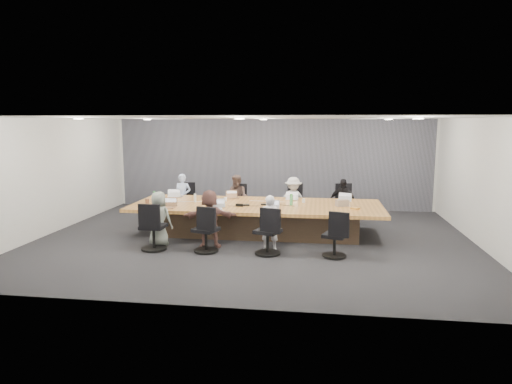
# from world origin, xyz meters

# --- Properties ---
(floor) EXTENTS (10.00, 8.00, 0.00)m
(floor) POSITION_xyz_m (0.00, 0.00, 0.00)
(floor) COLOR #252529
(floor) RESTS_ON ground
(ceiling) EXTENTS (10.00, 8.00, 0.00)m
(ceiling) POSITION_xyz_m (0.00, 0.00, 2.80)
(ceiling) COLOR white
(ceiling) RESTS_ON wall_back
(wall_back) EXTENTS (10.00, 0.00, 2.80)m
(wall_back) POSITION_xyz_m (0.00, 4.00, 1.40)
(wall_back) COLOR silver
(wall_back) RESTS_ON ground
(wall_front) EXTENTS (10.00, 0.00, 2.80)m
(wall_front) POSITION_xyz_m (0.00, -4.00, 1.40)
(wall_front) COLOR silver
(wall_front) RESTS_ON ground
(wall_left) EXTENTS (0.00, 8.00, 2.80)m
(wall_left) POSITION_xyz_m (-5.00, 0.00, 1.40)
(wall_left) COLOR silver
(wall_left) RESTS_ON ground
(wall_right) EXTENTS (0.00, 8.00, 2.80)m
(wall_right) POSITION_xyz_m (5.00, 0.00, 1.40)
(wall_right) COLOR silver
(wall_right) RESTS_ON ground
(curtain) EXTENTS (9.80, 0.04, 2.80)m
(curtain) POSITION_xyz_m (0.00, 3.92, 1.40)
(curtain) COLOR slate
(curtain) RESTS_ON ground
(conference_table) EXTENTS (6.00, 2.20, 0.74)m
(conference_table) POSITION_xyz_m (0.00, 0.50, 0.40)
(conference_table) COLOR #4B3828
(conference_table) RESTS_ON ground
(chair_0) EXTENTS (0.52, 0.52, 0.76)m
(chair_0) POSITION_xyz_m (-2.27, 2.20, 0.38)
(chair_0) COLOR black
(chair_0) RESTS_ON ground
(chair_1) EXTENTS (0.57, 0.57, 0.74)m
(chair_1) POSITION_xyz_m (-0.71, 2.20, 0.37)
(chair_1) COLOR black
(chair_1) RESTS_ON ground
(chair_2) EXTENTS (0.58, 0.58, 0.80)m
(chair_2) POSITION_xyz_m (0.81, 2.20, 0.40)
(chair_2) COLOR black
(chair_2) RESTS_ON ground
(chair_3) EXTENTS (0.69, 0.69, 0.85)m
(chair_3) POSITION_xyz_m (2.11, 2.20, 0.42)
(chair_3) COLOR black
(chair_3) RESTS_ON ground
(chair_4) EXTENTS (0.59, 0.59, 0.86)m
(chair_4) POSITION_xyz_m (-1.98, -1.20, 0.43)
(chair_4) COLOR black
(chair_4) RESTS_ON ground
(chair_5) EXTENTS (0.68, 0.68, 0.80)m
(chair_5) POSITION_xyz_m (-0.83, -1.20, 0.40)
(chair_5) COLOR black
(chair_5) RESTS_ON ground
(chair_6) EXTENTS (0.71, 0.71, 0.82)m
(chair_6) POSITION_xyz_m (0.47, -1.20, 0.41)
(chair_6) COLOR black
(chair_6) RESTS_ON ground
(chair_7) EXTENTS (0.64, 0.64, 0.75)m
(chair_7) POSITION_xyz_m (1.83, -1.20, 0.38)
(chair_7) COLOR black
(chair_7) RESTS_ON ground
(person_0) EXTENTS (0.47, 0.31, 1.28)m
(person_0) POSITION_xyz_m (-2.27, 1.85, 0.64)
(person_0) COLOR #B0C4F0
(person_0) RESTS_ON ground
(laptop_0) EXTENTS (0.34, 0.25, 0.02)m
(laptop_0) POSITION_xyz_m (-2.27, 1.30, 0.75)
(laptop_0) COLOR #B2B2B7
(laptop_0) RESTS_ON conference_table
(person_1) EXTENTS (0.70, 0.59, 1.28)m
(person_1) POSITION_xyz_m (-0.71, 1.85, 0.64)
(person_1) COLOR #503D39
(person_1) RESTS_ON ground
(laptop_1) EXTENTS (0.32, 0.25, 0.02)m
(laptop_1) POSITION_xyz_m (-0.71, 1.30, 0.75)
(laptop_1) COLOR #8C6647
(laptop_1) RESTS_ON conference_table
(person_2) EXTENTS (0.89, 0.63, 1.25)m
(person_2) POSITION_xyz_m (0.81, 1.85, 0.62)
(person_2) COLOR #B6B6B6
(person_2) RESTS_ON ground
(laptop_2) EXTENTS (0.33, 0.24, 0.02)m
(laptop_2) POSITION_xyz_m (0.81, 1.30, 0.75)
(laptop_2) COLOR #B2B2B7
(laptop_2) RESTS_ON conference_table
(person_3) EXTENTS (0.74, 0.35, 1.23)m
(person_3) POSITION_xyz_m (2.11, 1.85, 0.61)
(person_3) COLOR black
(person_3) RESTS_ON ground
(laptop_3) EXTENTS (0.36, 0.28, 0.02)m
(laptop_3) POSITION_xyz_m (2.11, 1.30, 0.75)
(laptop_3) COLOR #B2B2B7
(laptop_3) RESTS_ON conference_table
(person_4) EXTENTS (0.64, 0.47, 1.21)m
(person_4) POSITION_xyz_m (-1.98, -0.85, 0.60)
(person_4) COLOR gray
(person_4) RESTS_ON ground
(laptop_4) EXTENTS (0.37, 0.27, 0.02)m
(laptop_4) POSITION_xyz_m (-1.98, -0.30, 0.75)
(laptop_4) COLOR #8C6647
(laptop_4) RESTS_ON conference_table
(person_5) EXTENTS (1.24, 0.59, 1.28)m
(person_5) POSITION_xyz_m (-0.83, -0.85, 0.64)
(person_5) COLOR brown
(person_5) RESTS_ON ground
(laptop_5) EXTENTS (0.34, 0.27, 0.02)m
(laptop_5) POSITION_xyz_m (-0.83, -0.30, 0.75)
(laptop_5) COLOR #B2B2B7
(laptop_5) RESTS_ON conference_table
(person_6) EXTENTS (0.43, 0.28, 1.19)m
(person_6) POSITION_xyz_m (0.47, -0.85, 0.59)
(person_6) COLOR silver
(person_6) RESTS_ON ground
(laptop_6) EXTENTS (0.31, 0.22, 0.02)m
(laptop_6) POSITION_xyz_m (0.47, -0.30, 0.75)
(laptop_6) COLOR #B2B2B7
(laptop_6) RESTS_ON conference_table
(bottle_green_left) EXTENTS (0.07, 0.07, 0.23)m
(bottle_green_left) POSITION_xyz_m (-2.65, 0.69, 0.86)
(bottle_green_left) COLOR #419B53
(bottle_green_left) RESTS_ON conference_table
(bottle_green_right) EXTENTS (0.10, 0.10, 0.27)m
(bottle_green_right) POSITION_xyz_m (0.84, 0.47, 0.88)
(bottle_green_right) COLOR #419B53
(bottle_green_right) RESTS_ON conference_table
(bottle_clear) EXTENTS (0.08, 0.08, 0.21)m
(bottle_clear) POSITION_xyz_m (-1.55, 0.56, 0.85)
(bottle_clear) COLOR silver
(bottle_clear) RESTS_ON conference_table
(cup_white_far) EXTENTS (0.09, 0.09, 0.10)m
(cup_white_far) POSITION_xyz_m (-0.83, 0.80, 0.79)
(cup_white_far) COLOR white
(cup_white_far) RESTS_ON conference_table
(cup_white_near) EXTENTS (0.09, 0.09, 0.09)m
(cup_white_near) POSITION_xyz_m (1.12, 0.86, 0.79)
(cup_white_near) COLOR white
(cup_white_near) RESTS_ON conference_table
(mug_brown) EXTENTS (0.10, 0.10, 0.11)m
(mug_brown) POSITION_xyz_m (-2.65, 0.20, 0.80)
(mug_brown) COLOR brown
(mug_brown) RESTS_ON conference_table
(mic_left) EXTENTS (0.18, 0.14, 0.03)m
(mic_left) POSITION_xyz_m (-0.22, 0.26, 0.76)
(mic_left) COLOR black
(mic_left) RESTS_ON conference_table
(mic_right) EXTENTS (0.14, 0.09, 0.03)m
(mic_right) POSITION_xyz_m (0.19, 0.41, 0.75)
(mic_right) COLOR black
(mic_right) RESTS_ON conference_table
(stapler) EXTENTS (0.18, 0.05, 0.07)m
(stapler) POSITION_xyz_m (-0.35, 0.12, 0.77)
(stapler) COLOR black
(stapler) RESTS_ON conference_table
(canvas_bag) EXTENTS (0.33, 0.27, 0.15)m
(canvas_bag) POSITION_xyz_m (2.04, 0.51, 0.82)
(canvas_bag) COLOR gray
(canvas_bag) RESTS_ON conference_table
(snack_packet) EXTENTS (0.23, 0.22, 0.04)m
(snack_packet) POSITION_xyz_m (2.31, 0.14, 0.76)
(snack_packet) COLOR #C8842C
(snack_packet) RESTS_ON conference_table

